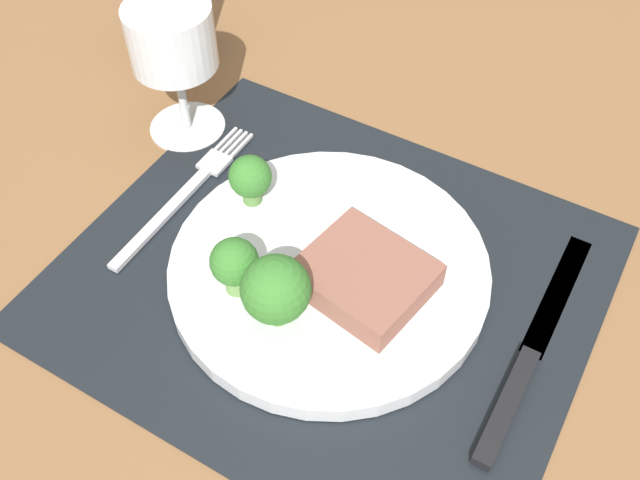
{
  "coord_description": "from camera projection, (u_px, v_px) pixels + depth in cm",
  "views": [
    {
      "loc": [
        16.89,
        -30.56,
        47.0
      ],
      "look_at": [
        -1.82,
        1.7,
        1.9
      ],
      "focal_mm": 40.29,
      "sensor_mm": 36.0,
      "label": 1
    }
  ],
  "objects": [
    {
      "name": "ground_plane",
      "position": [
        329.0,
        288.0,
        0.6
      ],
      "size": [
        140.0,
        110.0,
        3.0
      ],
      "primitive_type": "cube",
      "color": "brown"
    },
    {
      "name": "placemat",
      "position": [
        329.0,
        276.0,
        0.58
      ],
      "size": [
        41.18,
        35.84,
        0.3
      ],
      "primitive_type": "cube",
      "color": "black",
      "rests_on": "ground_plane"
    },
    {
      "name": "plate",
      "position": [
        329.0,
        269.0,
        0.58
      ],
      "size": [
        25.67,
        25.67,
        1.6
      ],
      "primitive_type": "cylinder",
      "color": "silver",
      "rests_on": "placemat"
    },
    {
      "name": "steak",
      "position": [
        365.0,
        276.0,
        0.55
      ],
      "size": [
        10.58,
        9.73,
        2.36
      ],
      "primitive_type": "cube",
      "rotation": [
        0.0,
        0.0,
        -0.18
      ],
      "color": "#8C5647",
      "rests_on": "plate"
    },
    {
      "name": "broccoli_near_steak",
      "position": [
        235.0,
        264.0,
        0.53
      ],
      "size": [
        3.71,
        3.71,
        5.12
      ],
      "color": "#6B994C",
      "rests_on": "plate"
    },
    {
      "name": "broccoli_near_fork",
      "position": [
        250.0,
        178.0,
        0.59
      ],
      "size": [
        3.62,
        3.62,
        4.67
      ],
      "color": "#5B8942",
      "rests_on": "plate"
    },
    {
      "name": "broccoli_front_edge",
      "position": [
        276.0,
        290.0,
        0.51
      ],
      "size": [
        5.11,
        5.11,
        6.52
      ],
      "color": "#6B994C",
      "rests_on": "plate"
    },
    {
      "name": "fork",
      "position": [
        186.0,
        192.0,
        0.64
      ],
      "size": [
        2.4,
        19.2,
        0.5
      ],
      "rotation": [
        0.0,
        0.0,
        0.04
      ],
      "color": "silver",
      "rests_on": "placemat"
    },
    {
      "name": "knife",
      "position": [
        528.0,
        358.0,
        0.53
      ],
      "size": [
        1.8,
        23.0,
        0.8
      ],
      "rotation": [
        0.0,
        0.0,
        0.02
      ],
      "color": "black",
      "rests_on": "placemat"
    },
    {
      "name": "wine_glass",
      "position": [
        173.0,
        46.0,
        0.63
      ],
      "size": [
        7.75,
        7.75,
        13.21
      ],
      "color": "silver",
      "rests_on": "ground_plane"
    }
  ]
}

